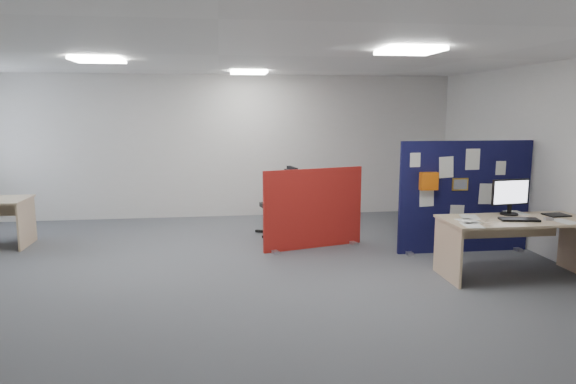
{
  "coord_description": "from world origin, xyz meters",
  "views": [
    {
      "loc": [
        -0.01,
        -6.36,
        2.07
      ],
      "look_at": [
        0.86,
        0.13,
        1.0
      ],
      "focal_mm": 32.0,
      "sensor_mm": 36.0,
      "label": 1
    }
  ],
  "objects": [
    {
      "name": "ceiling_lights",
      "position": [
        0.33,
        0.67,
        2.67
      ],
      "size": [
        4.1,
        4.1,
        0.04
      ],
      "color": "white",
      "rests_on": "ceiling"
    },
    {
      "name": "main_desk",
      "position": [
        3.58,
        -0.59,
        0.56
      ],
      "size": [
        1.79,
        0.8,
        0.73
      ],
      "color": "tan",
      "rests_on": "floor"
    },
    {
      "name": "wall_right",
      "position": [
        4.5,
        0.0,
        1.35
      ],
      "size": [
        0.02,
        7.0,
        2.7
      ],
      "primitive_type": "cube",
      "color": "silver",
      "rests_on": "floor"
    },
    {
      "name": "wall_front",
      "position": [
        0.0,
        -3.5,
        1.35
      ],
      "size": [
        9.0,
        0.02,
        2.7
      ],
      "primitive_type": "cube",
      "color": "silver",
      "rests_on": "floor"
    },
    {
      "name": "office_chair",
      "position": [
        1.01,
        1.89,
        0.63
      ],
      "size": [
        0.73,
        0.72,
        1.1
      ],
      "rotation": [
        0.0,
        0.0,
        0.2
      ],
      "color": "black",
      "rests_on": "floor"
    },
    {
      "name": "navy_divider",
      "position": [
        3.46,
        0.52,
        0.81
      ],
      "size": [
        1.96,
        0.3,
        1.62
      ],
      "color": "#0E0F34",
      "rests_on": "floor"
    },
    {
      "name": "mouse",
      "position": [
        3.93,
        -0.75,
        0.74
      ],
      "size": [
        0.11,
        0.07,
        0.03
      ],
      "primitive_type": "cube",
      "rotation": [
        0.0,
        0.0,
        -0.1
      ],
      "color": "#A09FA5",
      "rests_on": "main_desk"
    },
    {
      "name": "paper_tray",
      "position": [
        4.2,
        -0.51,
        0.74
      ],
      "size": [
        0.3,
        0.24,
        0.01
      ],
      "primitive_type": "cube",
      "rotation": [
        0.0,
        0.0,
        0.09
      ],
      "color": "black",
      "rests_on": "main_desk"
    },
    {
      "name": "monitor_main",
      "position": [
        3.63,
        -0.38,
        0.98
      ],
      "size": [
        0.53,
        0.22,
        0.46
      ],
      "rotation": [
        0.0,
        0.0,
        0.12
      ],
      "color": "black",
      "rests_on": "main_desk"
    },
    {
      "name": "floor",
      "position": [
        0.0,
        0.0,
        0.0
      ],
      "size": [
        9.0,
        9.0,
        0.0
      ],
      "primitive_type": "plane",
      "color": "#4B4E53",
      "rests_on": "ground"
    },
    {
      "name": "red_divider",
      "position": [
        1.36,
        1.01,
        0.59
      ],
      "size": [
        1.55,
        0.47,
        1.19
      ],
      "rotation": [
        0.0,
        0.0,
        0.27
      ],
      "color": "maroon",
      "rests_on": "floor"
    },
    {
      "name": "keyboard",
      "position": [
        3.57,
        -0.72,
        0.74
      ],
      "size": [
        0.48,
        0.27,
        0.02
      ],
      "primitive_type": "cube",
      "rotation": [
        0.0,
        0.0,
        -0.21
      ],
      "color": "black",
      "rests_on": "main_desk"
    },
    {
      "name": "desk_papers",
      "position": [
        3.35,
        -0.63,
        0.73
      ],
      "size": [
        1.46,
        0.91,
        0.0
      ],
      "color": "white",
      "rests_on": "main_desk"
    },
    {
      "name": "wall_back",
      "position": [
        0.0,
        3.5,
        1.35
      ],
      "size": [
        9.0,
        0.02,
        2.7
      ],
      "primitive_type": "cube",
      "color": "silver",
      "rests_on": "floor"
    },
    {
      "name": "ceiling",
      "position": [
        0.0,
        0.0,
        2.7
      ],
      "size": [
        9.0,
        7.0,
        0.02
      ],
      "primitive_type": "cube",
      "color": "white",
      "rests_on": "wall_back"
    }
  ]
}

